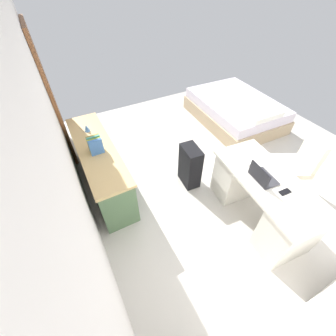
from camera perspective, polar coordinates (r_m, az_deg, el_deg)
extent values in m
plane|color=beige|center=(3.88, 12.16, 0.47)|extent=(5.35, 5.35, 0.00)
cube|color=white|center=(2.39, -27.24, 7.07)|extent=(4.35, 0.10, 2.74)
cube|color=brown|center=(3.99, -27.64, 15.63)|extent=(0.88, 0.05, 2.04)
cube|color=silver|center=(2.85, 24.75, -3.11)|extent=(1.50, 0.80, 0.04)
cube|color=beige|center=(2.96, 28.71, -14.34)|extent=(0.46, 0.63, 0.70)
cube|color=beige|center=(3.32, 17.59, -1.72)|extent=(0.46, 0.63, 0.70)
cylinder|color=black|center=(3.87, 26.78, -4.24)|extent=(0.52, 0.52, 0.04)
cylinder|color=black|center=(3.74, 27.70, -2.28)|extent=(0.06, 0.06, 0.42)
cube|color=beige|center=(3.59, 29.00, 0.47)|extent=(0.62, 0.62, 0.08)
cube|color=beige|center=(3.54, 33.28, 3.47)|extent=(0.42, 0.26, 0.44)
cube|color=#4C6B47|center=(3.41, -16.82, 0.05)|extent=(1.76, 0.44, 0.71)
cube|color=tan|center=(3.17, -18.20, 4.87)|extent=(1.80, 0.48, 0.04)
cube|color=#415B3C|center=(3.27, -10.62, -4.93)|extent=(0.67, 0.01, 0.25)
cube|color=#415B3C|center=(3.83, -14.75, 3.12)|extent=(0.67, 0.01, 0.25)
cube|color=tan|center=(5.09, 16.56, 13.22)|extent=(1.95, 1.47, 0.28)
cube|color=silver|center=(4.98, 17.13, 15.56)|extent=(1.89, 1.41, 0.20)
cube|color=white|center=(4.51, 22.84, 13.08)|extent=(0.51, 0.70, 0.10)
cube|color=black|center=(3.33, 5.70, 0.50)|extent=(0.38, 0.25, 0.67)
cube|color=#333338|center=(2.82, 23.47, -2.37)|extent=(0.33, 0.25, 0.02)
cube|color=black|center=(2.69, 22.43, -1.52)|extent=(0.31, 0.04, 0.19)
ellipsoid|color=white|center=(2.94, 20.39, 1.09)|extent=(0.07, 0.11, 0.03)
cube|color=black|center=(2.77, 27.95, -5.48)|extent=(0.08, 0.14, 0.01)
cube|color=#3D6BAC|center=(2.97, -17.99, 5.14)|extent=(0.04, 0.17, 0.22)
cube|color=olive|center=(3.00, -18.17, 5.51)|extent=(0.03, 0.17, 0.21)
cube|color=teal|center=(3.03, -18.38, 6.00)|extent=(0.03, 0.17, 0.22)
cube|color=olive|center=(3.07, -18.54, 6.29)|extent=(0.04, 0.17, 0.21)
cone|color=#4C7FBF|center=(3.48, -20.26, 9.69)|extent=(0.08, 0.08, 0.11)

